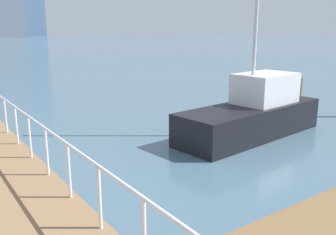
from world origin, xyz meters
The scene contains 4 objects.
ground_plane centered at (0.00, 20.00, 0.00)m, with size 300.00×300.00×0.00m, color slate.
boardwalk_railing centered at (-3.15, 10.35, 1.21)m, with size 0.06×29.39×1.08m.
dock_piling_5 centered at (6.24, 12.28, 0.87)m, with size 0.33×0.33×1.74m, color brown.
moored_boat_3 centered at (3.84, 12.17, 0.77)m, with size 5.83×2.36×7.76m.
Camera 1 is at (-5.29, 4.09, 3.50)m, focal length 39.23 mm.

